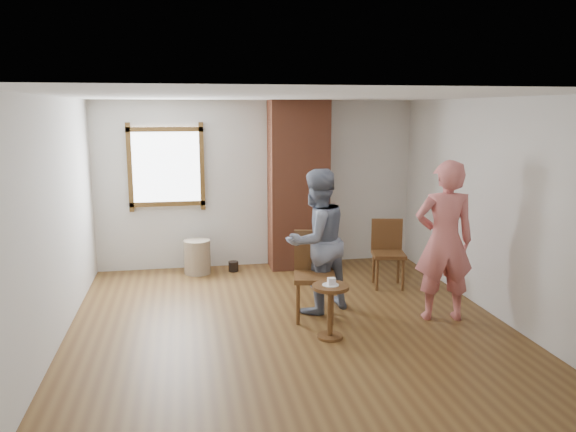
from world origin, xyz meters
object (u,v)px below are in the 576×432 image
Objects in this scene: dining_chair_left at (314,270)px; person_pink at (444,241)px; stoneware_crock at (197,257)px; side_table at (330,303)px; dining_chair_right at (388,249)px; man at (316,241)px.

person_pink reaches higher than dining_chair_left.
side_table is at bearing -63.91° from stoneware_crock.
side_table is (0.02, -0.68, -0.18)m from dining_chair_left.
dining_chair_right is 1.56× the size of side_table.
side_table reaches higher than stoneware_crock.
dining_chair_right is at bearing 49.01° from dining_chair_left.
dining_chair_right is 2.11m from side_table.
dining_chair_left reaches higher than dining_chair_right.
dining_chair_right is at bearing 52.63° from side_table.
man reaches higher than side_table.
dining_chair_left is 1.63m from dining_chair_right.
person_pink is at bearing -40.98° from stoneware_crock.
dining_chair_left is (1.33, -2.08, 0.32)m from stoneware_crock.
dining_chair_right is at bearing -172.85° from man.
side_table is (1.35, -2.76, 0.15)m from stoneware_crock.
dining_chair_left is 0.59× the size of man.
person_pink is at bearing 132.66° from man.
stoneware_crock is 0.29× the size of man.
dining_chair_left reaches higher than stoneware_crock.
stoneware_crock is 0.86× the size of side_table.
dining_chair_left is at bearing 44.49° from man.
stoneware_crock is at bearing 134.16° from dining_chair_left.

